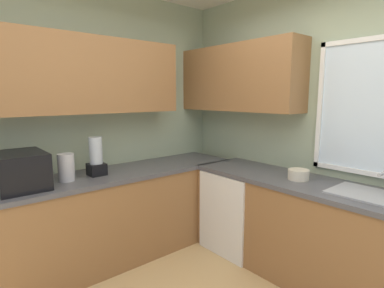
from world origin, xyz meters
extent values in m
cube|color=#9EAD8E|center=(0.00, 1.63, 1.34)|extent=(3.80, 0.06, 2.68)
cube|color=#9EAD8E|center=(-1.87, 0.00, 1.34)|extent=(0.06, 3.32, 2.68)
cube|color=white|center=(-0.22, 1.59, 1.52)|extent=(0.04, 0.04, 1.12)
cube|color=olive|center=(-1.68, -0.20, 1.80)|extent=(0.32, 2.24, 0.70)
cube|color=olive|center=(-1.10, 1.44, 1.80)|extent=(1.49, 0.32, 0.70)
cube|color=olive|center=(-1.53, 0.00, 0.42)|extent=(0.62, 2.90, 0.84)
cube|color=#4C4C51|center=(-1.53, 0.00, 0.86)|extent=(0.65, 2.93, 0.04)
cube|color=olive|center=(0.21, 1.29, 0.42)|extent=(2.86, 0.62, 0.84)
cube|color=#4C4C51|center=(0.21, 1.29, 0.86)|extent=(2.89, 0.65, 0.04)
cube|color=white|center=(-0.87, 1.26, 0.42)|extent=(0.60, 0.60, 0.84)
cube|color=black|center=(-1.53, -0.64, 1.03)|extent=(0.48, 0.36, 0.29)
cylinder|color=#B7B7BC|center=(-1.51, -0.29, 1.00)|extent=(0.14, 0.14, 0.24)
cube|color=#9EA0A5|center=(0.41, 1.29, 0.88)|extent=(0.65, 0.40, 0.02)
cylinder|color=#B7B7BC|center=(0.41, 1.35, 1.06)|extent=(0.02, 0.20, 0.02)
cylinder|color=beige|center=(-0.23, 1.29, 0.93)|extent=(0.18, 0.18, 0.09)
cube|color=black|center=(-1.53, -0.01, 0.94)|extent=(0.15, 0.15, 0.11)
cylinder|color=#B2BCC6|center=(-1.53, -0.01, 1.12)|extent=(0.12, 0.12, 0.25)
camera|label=1|loc=(1.17, -1.12, 1.61)|focal=28.60mm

